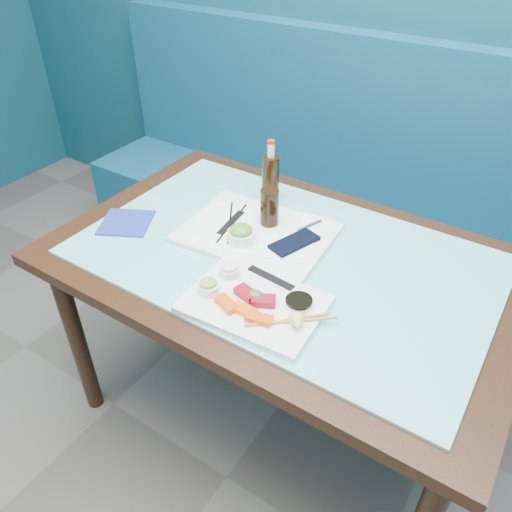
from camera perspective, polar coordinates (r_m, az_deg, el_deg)
The scene contains 34 objects.
booth_bench at distance 2.37m, azimuth 13.31°, elevation 2.88°, with size 3.00×0.56×1.17m.
dining_table at distance 1.57m, azimuth 3.04°, elevation -2.46°, with size 1.40×0.90×0.75m.
glass_top at distance 1.51m, azimuth 3.14°, elevation 0.10°, with size 1.22×0.76×0.01m, color #69CED2.
sashimi_plate at distance 1.32m, azimuth -0.17°, elevation -5.50°, with size 0.36×0.25×0.02m, color white.
salmon_left at distance 1.30m, azimuth -3.37°, elevation -5.46°, with size 0.07×0.03×0.02m, color #E15009.
salmon_mid at distance 1.28m, azimuth -1.41°, elevation -6.19°, with size 0.06×0.03×0.02m, color #FF600A.
salmon_right at distance 1.26m, azimuth 0.35°, elevation -7.16°, with size 0.07×0.03×0.02m, color #EA4B09.
tuna_left at distance 1.33m, azimuth -1.14°, elevation -4.28°, with size 0.06×0.04×0.02m, color maroon.
tuna_right at distance 1.30m, azimuth 0.87°, elevation -5.15°, with size 0.06×0.04×0.02m, color maroon.
seaweed_garnish at distance 1.32m, azimuth -0.11°, elevation -4.49°, with size 0.04×0.04×0.02m, color #1E7F1D.
ramekin_wasabi at distance 1.34m, azimuth -5.46°, elevation -3.65°, with size 0.06×0.06×0.03m, color white.
wasabi_fill at distance 1.33m, azimuth -5.50°, elevation -3.08°, with size 0.05×0.05×0.01m, color olive.
ramekin_ginger at distance 1.40m, azimuth -3.04°, elevation -1.74°, with size 0.06×0.06×0.02m, color white.
ginger_fill at distance 1.38m, azimuth -3.06°, elevation -1.18°, with size 0.05×0.05×0.01m, color #FFE3D1.
soy_dish at distance 1.30m, azimuth 4.92°, elevation -5.43°, with size 0.07×0.07×0.01m, color white.
soy_fill at distance 1.30m, azimuth 4.94°, elevation -5.10°, with size 0.07×0.07×0.01m, color black.
lemon_wedge at distance 1.23m, azimuth 4.74°, elevation -7.71°, with size 0.04×0.04×0.03m, color #EFF273.
chopstick_sleeve at distance 1.39m, azimuth 1.70°, elevation -2.48°, with size 0.15×0.02×0.00m, color black.
wooden_chopstick_a at distance 1.26m, azimuth 3.65°, elevation -7.28°, with size 0.01×0.01×0.21m, color #A0774B.
wooden_chopstick_b at distance 1.26m, azimuth 4.05°, elevation -7.44°, with size 0.01×0.01×0.24m, color #A38B4C.
serving_tray at distance 1.59m, azimuth 0.14°, elevation 2.66°, with size 0.46×0.34×0.02m, color white.
paper_placemat at distance 1.58m, azimuth 0.14°, elevation 2.95°, with size 0.37×0.26×0.00m, color white.
seaweed_bowl at distance 1.53m, azimuth -1.72°, elevation 2.25°, with size 0.09×0.09×0.03m, color white.
seaweed_salad at distance 1.51m, azimuth -1.73°, elevation 2.96°, with size 0.07×0.07×0.04m, color #469221.
cola_glass at distance 1.58m, azimuth 1.55°, elevation 5.57°, with size 0.06×0.06×0.12m, color black.
navy_pouch at distance 1.52m, azimuth 4.40°, elevation 1.54°, with size 0.07×0.16×0.01m, color black.
fork at distance 1.60m, azimuth 6.08°, elevation 3.42°, with size 0.01×0.01×0.10m, color silver.
black_chopstick_a at distance 1.62m, azimuth -2.99°, elevation 3.91°, with size 0.01×0.01×0.24m, color black.
black_chopstick_b at distance 1.62m, azimuth -2.76°, elevation 3.83°, with size 0.01×0.01×0.24m, color black.
tray_sleeve at distance 1.62m, azimuth -2.87°, elevation 3.84°, with size 0.03×0.15×0.00m, color black.
cola_bottle_body at distance 1.73m, azimuth 1.66°, elevation 8.76°, with size 0.06×0.06×0.17m, color black.
cola_bottle_neck at distance 1.69m, azimuth 1.72°, elevation 12.00°, with size 0.02×0.02×0.05m, color silver.
cola_bottle_cap at distance 1.67m, azimuth 1.74°, elevation 12.90°, with size 0.02×0.02×0.01m, color red.
blue_napkin at distance 1.70m, azimuth -14.61°, elevation 3.72°, with size 0.16×0.16×0.01m, color navy.
Camera 1 is at (0.60, 0.39, 1.66)m, focal length 35.00 mm.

